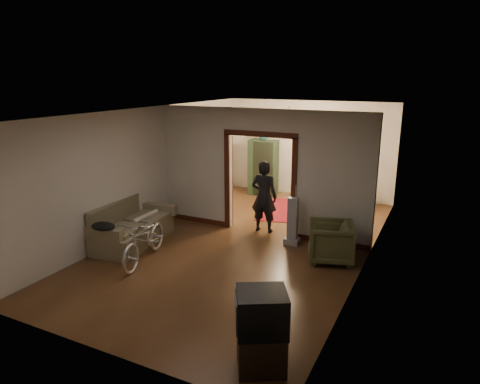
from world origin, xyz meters
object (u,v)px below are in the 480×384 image
Objects in this scene: bicycle at (145,239)px; person at (264,197)px; locker at (263,168)px; desk at (336,192)px; sofa at (133,223)px; armchair at (331,242)px.

person reaches higher than bicycle.
locker is at bearing -70.97° from person.
person is 2.98m from desk.
armchair is (4.01, 0.96, -0.07)m from sofa.
sofa is 2.33× the size of armchair.
person is 1.62× the size of desk.
desk is (0.99, 2.77, -0.45)m from person.
armchair is (3.20, 1.59, -0.06)m from bicycle.
bicycle is 2.91m from person.
armchair is 4.93m from locker.
armchair is at bearing -83.43° from desk.
sofa is at bearing -93.65° from armchair.
bicycle is at bearing -94.97° from locker.
armchair reaches higher than desk.
armchair is 0.51× the size of person.
bicycle is at bearing -120.08° from desk.
locker reaches higher than armchair.
sofa is 4.91m from locker.
armchair is 0.51× the size of locker.
locker is at bearing 71.51° from sofa.
bicycle is 3.58m from armchair.
bicycle reaches higher than armchair.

